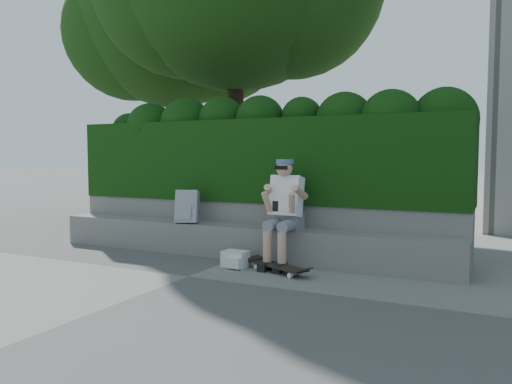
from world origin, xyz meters
The scene contains 9 objects.
ground centered at (0.00, 0.00, 0.00)m, with size 80.00×80.00×0.00m, color slate.
bench_ledge centered at (0.00, 1.25, 0.23)m, with size 6.00×0.45×0.45m, color gray.
planter_wall centered at (0.00, 1.73, 0.38)m, with size 6.00×0.50×0.75m, color gray.
hedge centered at (0.00, 1.95, 1.35)m, with size 6.00×1.00×1.20m, color black.
tree_right centered at (-3.96, 5.30, 4.82)m, with size 4.46×4.46×7.07m.
person centered at (0.78, 1.07, 0.75)m, with size 0.40×0.76×1.38m.
skateboard centered at (0.86, 0.66, 0.08)m, with size 0.88×0.54×0.09m.
backpack_plaid centered at (-0.79, 1.15, 0.69)m, with size 0.32×0.17×0.47m, color silver.
backpack_ground centered at (0.26, 0.70, 0.10)m, with size 0.32×0.23×0.21m, color silver.
Camera 1 is at (3.30, -4.84, 1.42)m, focal length 35.00 mm.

